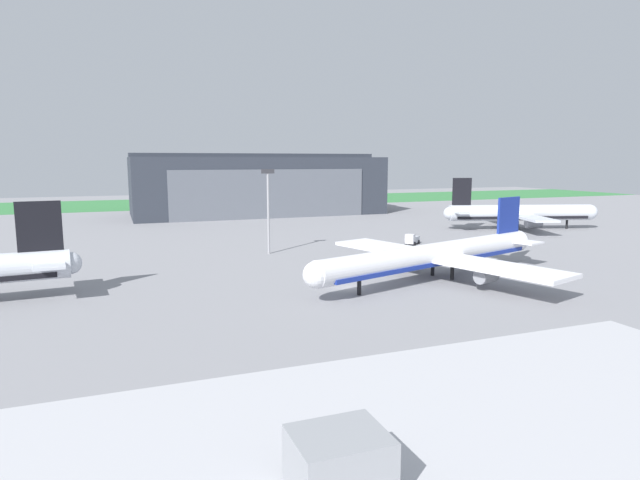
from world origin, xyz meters
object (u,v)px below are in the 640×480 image
maintenance_hangar (258,185)px  airliner_far_left (520,213)px  ops_van (412,239)px  apron_light_mast (268,203)px  airliner_near_right (436,256)px

maintenance_hangar → airliner_far_left: size_ratio=2.05×
ops_van → apron_light_mast: (-30.81, 0.24, 8.35)m
maintenance_hangar → airliner_far_left: 81.88m
ops_van → apron_light_mast: bearing=179.5°
ops_van → apron_light_mast: size_ratio=0.29×
apron_light_mast → airliner_near_right: bearing=-60.3°
maintenance_hangar → apron_light_mast: size_ratio=5.00×
ops_van → airliner_near_right: bearing=-114.8°
apron_light_mast → maintenance_hangar: bearing=76.8°
maintenance_hangar → airliner_near_right: size_ratio=1.74×
airliner_near_right → apron_light_mast: size_ratio=2.88×
maintenance_hangar → airliner_near_right: (-0.40, -104.71, -5.81)m
airliner_far_left → ops_van: 40.83m
airliner_near_right → ops_van: airliner_near_right is taller
airliner_far_left → apron_light_mast: 70.89m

